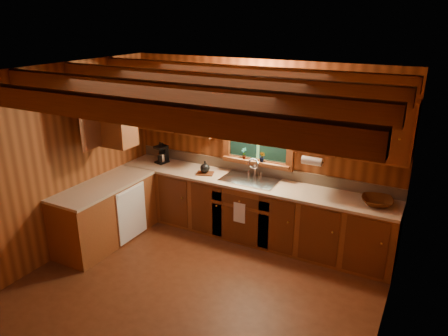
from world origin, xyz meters
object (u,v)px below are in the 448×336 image
object	(u,v)px
sink	(250,183)
coffee_maker	(162,154)
wicker_basket	(377,201)
cutting_board	(205,173)

from	to	relation	value
sink	coffee_maker	world-z (taller)	sink
wicker_basket	sink	bearing A→B (deg)	179.63
cutting_board	wicker_basket	xyz separation A→B (m)	(2.49, 0.07, 0.04)
coffee_maker	wicker_basket	bearing A→B (deg)	10.69
cutting_board	wicker_basket	world-z (taller)	wicker_basket
cutting_board	sink	bearing A→B (deg)	-11.84
cutting_board	wicker_basket	bearing A→B (deg)	-17.02
coffee_maker	cutting_board	world-z (taller)	coffee_maker
cutting_board	wicker_basket	size ratio (longest dim) A/B	0.63
sink	wicker_basket	world-z (taller)	sink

